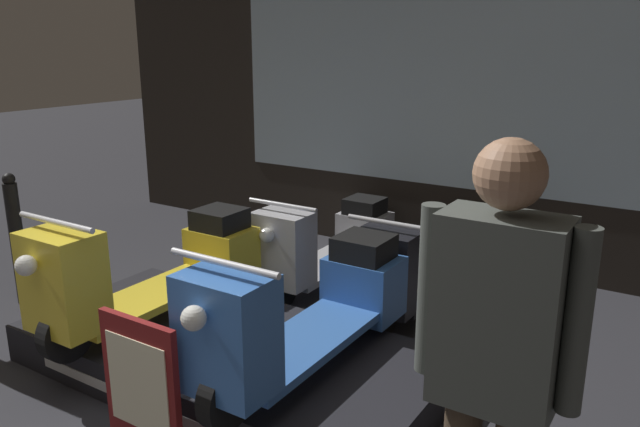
{
  "coord_description": "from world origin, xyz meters",
  "views": [
    {
      "loc": [
        2.09,
        -1.42,
        1.98
      ],
      "look_at": [
        -0.09,
        1.99,
        0.85
      ],
      "focal_mm": 35.0,
      "sensor_mm": 36.0,
      "label": 1
    }
  ],
  "objects_px": {
    "scooter_display_left": "(154,269)",
    "scooter_backrow_0": "(328,242)",
    "scooter_backrow_1": "(424,261)",
    "person_right_browsing": "(495,355)",
    "scooter_display_right": "(306,310)",
    "street_bollard": "(17,239)",
    "price_sign_board": "(141,393)"
  },
  "relations": [
    {
      "from": "scooter_display_left",
      "to": "price_sign_board",
      "type": "xyz_separation_m",
      "value": [
        0.8,
        -0.84,
        -0.19
      ]
    },
    {
      "from": "scooter_display_left",
      "to": "person_right_browsing",
      "type": "distance_m",
      "value": 2.53
    },
    {
      "from": "street_bollard",
      "to": "person_right_browsing",
      "type": "bearing_deg",
      "value": -10.56
    },
    {
      "from": "price_sign_board",
      "to": "scooter_display_right",
      "type": "bearing_deg",
      "value": 66.52
    },
    {
      "from": "scooter_backrow_1",
      "to": "person_right_browsing",
      "type": "xyz_separation_m",
      "value": [
        1.26,
        -2.41,
        0.66
      ]
    },
    {
      "from": "price_sign_board",
      "to": "street_bollard",
      "type": "xyz_separation_m",
      "value": [
        -2.29,
        0.84,
        0.13
      ]
    },
    {
      "from": "scooter_display_right",
      "to": "street_bollard",
      "type": "relative_size",
      "value": 1.68
    },
    {
      "from": "scooter_backrow_1",
      "to": "price_sign_board",
      "type": "relative_size",
      "value": 2.27
    },
    {
      "from": "scooter_backrow_0",
      "to": "street_bollard",
      "type": "height_order",
      "value": "street_bollard"
    },
    {
      "from": "scooter_display_left",
      "to": "scooter_backrow_1",
      "type": "height_order",
      "value": "scooter_display_left"
    },
    {
      "from": "street_bollard",
      "to": "price_sign_board",
      "type": "bearing_deg",
      "value": -20.2
    },
    {
      "from": "scooter_display_right",
      "to": "person_right_browsing",
      "type": "xyz_separation_m",
      "value": [
        1.22,
        -0.73,
        0.42
      ]
    },
    {
      "from": "scooter_display_left",
      "to": "street_bollard",
      "type": "relative_size",
      "value": 1.68
    },
    {
      "from": "scooter_display_left",
      "to": "scooter_backrow_1",
      "type": "bearing_deg",
      "value": 56.0
    },
    {
      "from": "scooter_backrow_1",
      "to": "person_right_browsing",
      "type": "distance_m",
      "value": 2.8
    },
    {
      "from": "scooter_display_left",
      "to": "scooter_backrow_1",
      "type": "distance_m",
      "value": 2.04
    },
    {
      "from": "scooter_display_left",
      "to": "person_right_browsing",
      "type": "bearing_deg",
      "value": -16.87
    },
    {
      "from": "scooter_display_right",
      "to": "person_right_browsing",
      "type": "distance_m",
      "value": 1.48
    },
    {
      "from": "person_right_browsing",
      "to": "price_sign_board",
      "type": "height_order",
      "value": "person_right_browsing"
    },
    {
      "from": "price_sign_board",
      "to": "scooter_display_left",
      "type": "bearing_deg",
      "value": 133.52
    },
    {
      "from": "scooter_display_left",
      "to": "scooter_backrow_0",
      "type": "xyz_separation_m",
      "value": [
        0.26,
        1.68,
        -0.24
      ]
    },
    {
      "from": "scooter_display_left",
      "to": "scooter_backrow_0",
      "type": "relative_size",
      "value": 1.0
    },
    {
      "from": "scooter_display_right",
      "to": "scooter_backrow_0",
      "type": "bearing_deg",
      "value": 118.27
    },
    {
      "from": "scooter_backrow_0",
      "to": "person_right_browsing",
      "type": "distance_m",
      "value": 3.28
    },
    {
      "from": "scooter_display_left",
      "to": "street_bollard",
      "type": "height_order",
      "value": "scooter_display_left"
    },
    {
      "from": "scooter_backrow_0",
      "to": "scooter_backrow_1",
      "type": "xyz_separation_m",
      "value": [
        0.87,
        0.0,
        0.0
      ]
    },
    {
      "from": "scooter_display_left",
      "to": "street_bollard",
      "type": "xyz_separation_m",
      "value": [
        -1.49,
        -0.0,
        -0.06
      ]
    },
    {
      "from": "scooter_display_right",
      "to": "street_bollard",
      "type": "bearing_deg",
      "value": -179.95
    },
    {
      "from": "scooter_display_right",
      "to": "scooter_backrow_0",
      "type": "height_order",
      "value": "scooter_display_right"
    },
    {
      "from": "scooter_backrow_1",
      "to": "street_bollard",
      "type": "xyz_separation_m",
      "value": [
        -2.62,
        -1.68,
        0.18
      ]
    },
    {
      "from": "scooter_backrow_0",
      "to": "scooter_backrow_1",
      "type": "distance_m",
      "value": 0.87
    },
    {
      "from": "scooter_display_right",
      "to": "price_sign_board",
      "type": "xyz_separation_m",
      "value": [
        -0.37,
        -0.84,
        -0.19
      ]
    }
  ]
}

